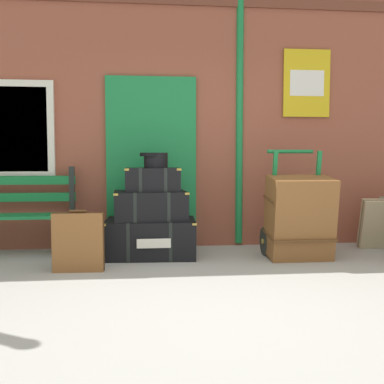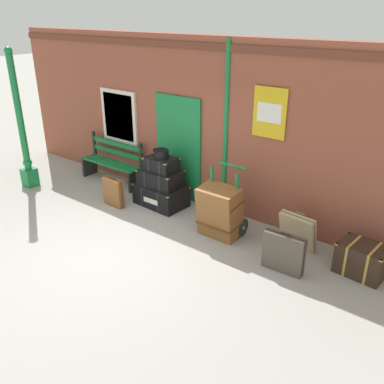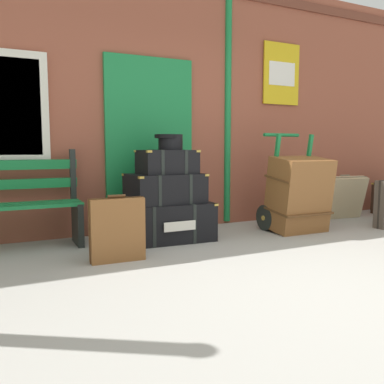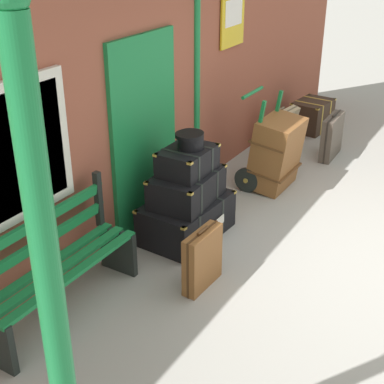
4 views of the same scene
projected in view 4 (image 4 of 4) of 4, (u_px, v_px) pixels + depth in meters
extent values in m
plane|color=#A3A099|center=(373.00, 263.00, 5.62)|extent=(60.00, 60.00, 0.00)
cube|color=brown|center=(155.00, 72.00, 6.12)|extent=(10.40, 0.30, 3.20)
cube|color=#197A3D|center=(145.00, 135.00, 5.92)|extent=(1.10, 0.05, 2.10)
cube|color=#0F4924|center=(146.00, 135.00, 5.91)|extent=(0.06, 0.02, 2.10)
cube|color=silver|center=(20.00, 151.00, 4.45)|extent=(1.04, 0.06, 1.16)
cube|color=silver|center=(22.00, 151.00, 4.45)|extent=(0.88, 0.02, 1.00)
cylinder|color=#197A3D|center=(196.00, 62.00, 6.53)|extent=(0.09, 0.09, 3.14)
cube|color=gold|center=(233.00, 12.00, 6.98)|extent=(0.60, 0.02, 0.84)
cube|color=white|center=(234.00, 13.00, 6.97)|extent=(0.44, 0.01, 0.32)
cylinder|color=#197A3D|center=(48.00, 273.00, 2.65)|extent=(0.14, 0.14, 2.41)
cube|color=#197A3D|center=(74.00, 274.00, 4.66)|extent=(1.60, 0.09, 0.04)
cube|color=#197A3D|center=(61.00, 269.00, 4.73)|extent=(1.60, 0.09, 0.04)
cube|color=#197A3D|center=(49.00, 264.00, 4.79)|extent=(1.60, 0.09, 0.04)
cube|color=#197A3D|center=(41.00, 243.00, 4.73)|extent=(1.60, 0.05, 0.10)
cube|color=#197A3D|center=(38.00, 222.00, 4.64)|extent=(1.60, 0.05, 0.10)
cube|color=black|center=(118.00, 251.00, 5.41)|extent=(0.06, 0.40, 0.45)
cube|color=black|center=(98.00, 199.00, 5.28)|extent=(0.06, 0.06, 0.56)
cube|color=black|center=(187.00, 218.00, 6.02)|extent=(1.03, 0.69, 0.42)
cube|color=black|center=(174.00, 227.00, 5.86)|extent=(0.07, 0.65, 0.43)
cube|color=black|center=(198.00, 210.00, 6.19)|extent=(0.07, 0.65, 0.43)
cube|color=#B79338|center=(184.00, 228.00, 5.43)|extent=(0.05, 0.05, 0.02)
cube|color=#B79338|center=(234.00, 192.00, 6.14)|extent=(0.05, 0.05, 0.02)
cube|color=#B79338|center=(136.00, 212.00, 5.73)|extent=(0.05, 0.05, 0.02)
cube|color=#B79338|center=(189.00, 179.00, 6.44)|extent=(0.05, 0.05, 0.02)
cube|color=silver|center=(216.00, 225.00, 5.89)|extent=(0.36, 0.01, 0.10)
cube|color=black|center=(187.00, 187.00, 5.86)|extent=(0.82, 0.58, 0.32)
cube|color=black|center=(178.00, 194.00, 5.72)|extent=(0.06, 0.55, 0.33)
cube|color=black|center=(195.00, 181.00, 6.00)|extent=(0.06, 0.55, 0.33)
cube|color=#B79338|center=(190.00, 194.00, 5.39)|extent=(0.05, 0.05, 0.02)
cube|color=#B79338|center=(224.00, 166.00, 5.99)|extent=(0.05, 0.05, 0.02)
cube|color=#B79338|center=(147.00, 183.00, 5.60)|extent=(0.05, 0.05, 0.02)
cube|color=#B79338|center=(184.00, 157.00, 6.20)|extent=(0.05, 0.05, 0.02)
cube|color=black|center=(187.00, 161.00, 5.75)|extent=(0.60, 0.44, 0.26)
cube|color=black|center=(180.00, 165.00, 5.65)|extent=(0.04, 0.45, 0.27)
cube|color=black|center=(194.00, 156.00, 5.86)|extent=(0.04, 0.45, 0.27)
cube|color=#B79338|center=(190.00, 163.00, 5.40)|extent=(0.05, 0.05, 0.02)
cube|color=#B79338|center=(218.00, 145.00, 5.83)|extent=(0.05, 0.05, 0.02)
cube|color=#B79338|center=(156.00, 155.00, 5.58)|extent=(0.05, 0.05, 0.02)
cube|color=#B79338|center=(185.00, 138.00, 6.01)|extent=(0.05, 0.05, 0.02)
cylinder|color=black|center=(191.00, 140.00, 5.68)|extent=(0.27, 0.27, 0.17)
cylinder|color=black|center=(189.00, 135.00, 5.62)|extent=(0.28, 0.28, 0.04)
cube|color=black|center=(275.00, 186.00, 7.20)|extent=(0.56, 0.28, 0.03)
cube|color=#197A3D|center=(255.00, 147.00, 6.84)|extent=(0.04, 0.22, 1.19)
cube|color=#197A3D|center=(272.00, 135.00, 7.22)|extent=(0.04, 0.22, 1.19)
cylinder|color=#197A3D|center=(253.00, 93.00, 6.86)|extent=(0.54, 0.04, 0.04)
cylinder|color=black|center=(246.00, 180.00, 7.01)|extent=(0.04, 0.32, 0.32)
cylinder|color=#B79338|center=(246.00, 180.00, 7.01)|extent=(0.07, 0.06, 0.06)
cylinder|color=black|center=(268.00, 163.00, 7.50)|extent=(0.04, 0.32, 0.32)
cylinder|color=#B79338|center=(268.00, 163.00, 7.50)|extent=(0.07, 0.06, 0.06)
cube|color=brown|center=(276.00, 153.00, 7.01)|extent=(0.68, 0.54, 0.93)
cube|color=brown|center=(275.00, 167.00, 7.09)|extent=(0.70, 0.46, 0.08)
cube|color=brown|center=(277.00, 138.00, 6.92)|extent=(0.70, 0.46, 0.08)
cube|color=#51473D|center=(332.00, 137.00, 7.98)|extent=(0.63, 0.19, 0.61)
cylinder|color=#302A24|center=(334.00, 115.00, 7.83)|extent=(0.16, 0.04, 0.03)
cube|color=#2C2721|center=(332.00, 137.00, 7.98)|extent=(0.64, 0.05, 0.62)
cube|color=tan|center=(281.00, 129.00, 8.23)|extent=(0.63, 0.34, 0.62)
cylinder|color=#71644C|center=(281.00, 109.00, 8.10)|extent=(0.16, 0.04, 0.03)
cube|color=brown|center=(281.00, 129.00, 8.23)|extent=(0.63, 0.23, 0.61)
cube|color=brown|center=(202.00, 259.00, 5.16)|extent=(0.49, 0.16, 0.57)
cylinder|color=#4F3018|center=(203.00, 230.00, 5.02)|extent=(0.16, 0.03, 0.03)
cube|color=#482C16|center=(202.00, 259.00, 5.16)|extent=(0.50, 0.04, 0.59)
cube|color=#332319|center=(312.00, 115.00, 9.03)|extent=(0.72, 0.54, 0.48)
cube|color=#B79338|center=(308.00, 118.00, 8.92)|extent=(0.08, 0.49, 0.49)
cube|color=#B79338|center=(316.00, 113.00, 9.14)|extent=(0.08, 0.49, 0.49)
cube|color=#B79338|center=(318.00, 109.00, 8.58)|extent=(0.05, 0.05, 0.02)
cube|color=#B79338|center=(334.00, 99.00, 9.04)|extent=(0.05, 0.05, 0.02)
cube|color=#B79338|center=(292.00, 104.00, 8.81)|extent=(0.05, 0.05, 0.02)
cube|color=#B79338|center=(310.00, 95.00, 9.28)|extent=(0.05, 0.05, 0.02)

